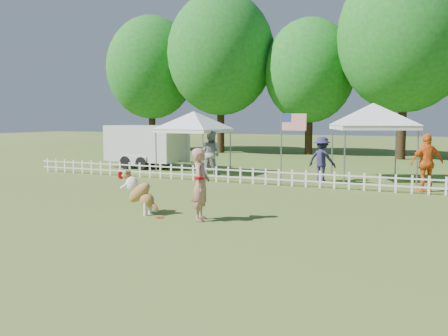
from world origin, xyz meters
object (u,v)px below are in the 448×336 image
Objects in this scene: handler at (201,184)px; canopy_tent_right at (372,143)px; frisbee_on_turf at (160,217)px; spectator_a at (211,153)px; canopy_tent_left at (194,143)px; flag_pole at (281,148)px; spectator_c at (427,163)px; dog at (140,193)px; cargo_trailer at (147,146)px; spectator_b at (322,159)px.

handler is 0.59× the size of canopy_tent_right.
frisbee_on_turf is 10.48m from canopy_tent_right.
canopy_tent_right is 1.55× the size of spectator_a.
canopy_tent_left is 4.93m from flag_pole.
canopy_tent_left is 1.00× the size of flag_pole.
flag_pole is 5.00m from spectator_c.
flag_pole is (-2.87, -2.45, -0.14)m from canopy_tent_right.
flag_pole is (0.62, 7.32, 1.31)m from frisbee_on_turf.
canopy_tent_right reaches higher than dog.
cargo_trailer is at bearing 154.77° from canopy_tent_right.
canopy_tent_left reaches higher than cargo_trailer.
spectator_b is at bearing 50.23° from flag_pole.
canopy_tent_left is at bearing 11.94° from handler.
canopy_tent_right reaches higher than canopy_tent_left.
dog is 0.91m from frisbee_on_turf.
spectator_a is at bearing -25.61° from canopy_tent_left.
spectator_b is at bearing -22.82° from handler.
flag_pole is (4.61, -1.74, -0.01)m from canopy_tent_left.
flag_pole is at bearing -31.05° from spectator_c.
frisbee_on_turf is 9.99m from canopy_tent_left.
frisbee_on_turf is 12.59m from cargo_trailer.
spectator_a is at bearing 108.62° from frisbee_on_turf.
spectator_a is at bearing 15.89° from spectator_b.
canopy_tent_right reaches higher than frisbee_on_turf.
frisbee_on_turf is 8.84m from spectator_b.
handler reaches higher than frisbee_on_turf.
canopy_tent_left is 3.49m from cargo_trailer.
canopy_tent_right reaches higher than spectator_a.
canopy_tent_right is at bearing 2.57° from cargo_trailer.
handler is 0.90× the size of spectator_c.
dog is at bearing 164.29° from frisbee_on_turf.
spectator_b is (2.52, 8.41, 0.31)m from dog.
frisbee_on_turf is 7.47m from flag_pole.
spectator_c is (4.99, 0.12, -0.36)m from flag_pole.
spectator_b is (1.82, 8.61, 0.85)m from frisbee_on_turf.
cargo_trailer is at bearing 21.96° from handler.
dog is 7.29m from flag_pole.
handler is 8.48m from spectator_b.
cargo_trailer reaches higher than frisbee_on_turf.
cargo_trailer is (-6.57, 10.03, 0.51)m from dog.
dog is at bearing -51.79° from cargo_trailer.
flag_pole is at bearing 168.47° from spectator_a.
spectator_c is at bearing 179.42° from spectator_a.
canopy_tent_right is 3.19m from spectator_c.
spectator_a is (1.16, -0.65, -0.38)m from canopy_tent_left.
handler is 10.25m from canopy_tent_left.
spectator_b is (-1.66, -1.17, -0.61)m from canopy_tent_right.
flag_pole reaches higher than dog.
spectator_c is (9.60, -1.63, -0.37)m from canopy_tent_left.
spectator_b is (4.66, 0.19, -0.09)m from spectator_a.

